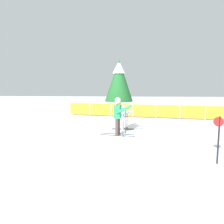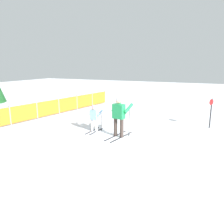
{
  "view_description": "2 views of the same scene",
  "coord_description": "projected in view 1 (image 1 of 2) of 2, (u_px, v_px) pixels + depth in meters",
  "views": [
    {
      "loc": [
        0.3,
        -9.7,
        2.36
      ],
      "look_at": [
        -0.37,
        0.58,
        1.01
      ],
      "focal_mm": 35.0,
      "sensor_mm": 36.0,
      "label": 1
    },
    {
      "loc": [
        -8.16,
        -3.34,
        2.99
      ],
      "look_at": [
        0.17,
        0.56,
        0.98
      ],
      "focal_mm": 35.0,
      "sensor_mm": 36.0,
      "label": 2
    }
  ],
  "objects": [
    {
      "name": "conifer_far",
      "position": [
        119.0,
        80.0,
        17.76
      ],
      "size": [
        2.3,
        2.3,
        4.28
      ],
      "color": "#4C3823",
      "rests_on": "ground_plane"
    },
    {
      "name": "trail_marker",
      "position": [
        218.0,
        135.0,
        6.35
      ],
      "size": [
        0.25,
        0.17,
        1.42
      ],
      "color": "black",
      "rests_on": "ground_plane"
    },
    {
      "name": "ground_plane",
      "position": [
        119.0,
        136.0,
        9.92
      ],
      "size": [
        60.0,
        60.0,
        0.0
      ],
      "primitive_type": "plane",
      "color": "white"
    },
    {
      "name": "safety_fence",
      "position": [
        144.0,
        111.0,
        15.0
      ],
      "size": [
        10.9,
        1.96,
        1.01
      ],
      "rotation": [
        0.0,
        0.0,
        -0.17
      ],
      "color": "gray",
      "rests_on": "ground_plane"
    },
    {
      "name": "skier_adult",
      "position": [
        118.0,
        113.0,
        9.93
      ],
      "size": [
        1.67,
        0.82,
        1.73
      ],
      "rotation": [
        0.0,
        0.0,
        -0.17
      ],
      "color": "black",
      "rests_on": "ground_plane"
    },
    {
      "name": "skier_child",
      "position": [
        123.0,
        115.0,
        11.25
      ],
      "size": [
        1.16,
        0.57,
        1.23
      ],
      "rotation": [
        0.0,
        0.0,
        -0.03
      ],
      "color": "black",
      "rests_on": "ground_plane"
    }
  ]
}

